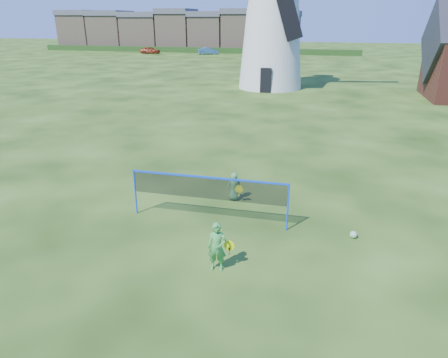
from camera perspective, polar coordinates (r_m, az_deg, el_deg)
name	(u,v)px	position (r m, az deg, el deg)	size (l,w,h in m)	color
ground	(214,229)	(12.69, -1.42, -7.04)	(220.00, 220.00, 0.00)	black
windmill	(272,18)	(38.86, 6.84, 21.59)	(14.02, 5.82, 18.25)	silver
badminton_net	(208,189)	(12.67, -2.25, -1.38)	(5.05, 0.05, 1.55)	blue
player_girl	(217,247)	(10.47, -0.97, -9.56)	(0.67, 0.37, 1.34)	green
player_boy	(234,186)	(14.44, 1.47, -1.06)	(0.65, 0.47, 1.03)	#408544
play_ball	(353,235)	(12.75, 17.77, -7.47)	(0.22, 0.22, 0.22)	green
terraced_houses	(175,30)	(88.10, -6.85, 20.08)	(49.83, 8.40, 7.88)	gray
hedge	(192,50)	(80.88, -4.59, 17.66)	(62.00, 0.80, 1.00)	#193814
car_left	(150,50)	(79.59, -10.37, 17.42)	(1.47, 3.65, 1.24)	maroon
car_right	(208,51)	(77.06, -2.23, 17.59)	(1.29, 3.69, 1.22)	#29507C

